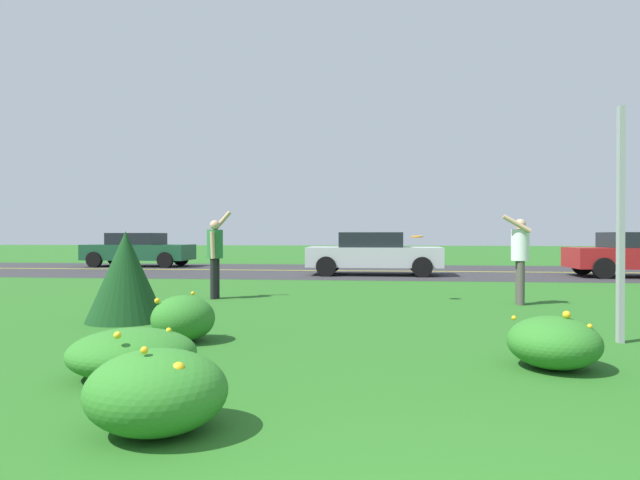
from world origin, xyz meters
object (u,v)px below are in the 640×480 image
(frisbee_orange, at_px, (417,237))
(car_dark_green_leftmost, at_px, (138,249))
(sign_post_near_path, at_px, (621,225))
(person_thrower_green_shirt, at_px, (215,251))
(car_silver_center_left, at_px, (373,253))
(person_catcher_white_shirt, at_px, (520,253))

(frisbee_orange, bearing_deg, car_dark_green_leftmost, 135.01)
(sign_post_near_path, bearing_deg, person_thrower_green_shirt, 148.19)
(sign_post_near_path, relative_size, car_dark_green_leftmost, 0.66)
(car_dark_green_leftmost, relative_size, car_silver_center_left, 1.00)
(person_thrower_green_shirt, bearing_deg, car_dark_green_leftmost, 121.74)
(car_dark_green_leftmost, bearing_deg, person_thrower_green_shirt, -58.26)
(frisbee_orange, xyz_separation_m, car_silver_center_left, (-0.99, 7.28, -0.58))
(person_thrower_green_shirt, xyz_separation_m, car_dark_green_leftmost, (-6.92, 11.18, -0.27))
(sign_post_near_path, height_order, person_catcher_white_shirt, sign_post_near_path)
(frisbee_orange, relative_size, car_silver_center_left, 0.05)
(person_thrower_green_shirt, height_order, frisbee_orange, person_thrower_green_shirt)
(frisbee_orange, relative_size, car_dark_green_leftmost, 0.05)
(person_catcher_white_shirt, xyz_separation_m, frisbee_orange, (-1.95, 0.32, 0.32))
(sign_post_near_path, xyz_separation_m, frisbee_orange, (-2.25, 4.05, -0.16))
(person_thrower_green_shirt, bearing_deg, sign_post_near_path, -31.81)
(sign_post_near_path, bearing_deg, car_silver_center_left, 105.96)
(person_thrower_green_shirt, distance_m, car_silver_center_left, 7.99)
(person_thrower_green_shirt, xyz_separation_m, frisbee_orange, (4.25, 0.02, 0.31))
(frisbee_orange, bearing_deg, person_thrower_green_shirt, -179.79)
(person_catcher_white_shirt, bearing_deg, car_silver_center_left, 111.17)
(person_catcher_white_shirt, bearing_deg, car_dark_green_leftmost, 138.81)
(car_silver_center_left, bearing_deg, person_thrower_green_shirt, -114.13)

